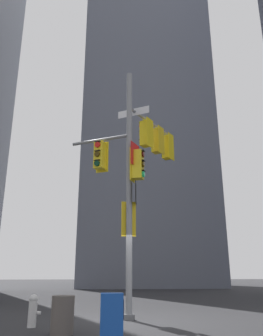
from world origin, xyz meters
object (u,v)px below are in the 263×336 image
(signal_pole_assembly, at_px, (137,165))
(trash_bin, at_px, (62,315))
(fire_hydrant, at_px, (33,310))
(newspaper_box, at_px, (112,319))

(signal_pole_assembly, bearing_deg, trash_bin, -125.59)
(signal_pole_assembly, height_order, trash_bin, signal_pole_assembly)
(fire_hydrant, bearing_deg, trash_bin, -51.39)
(signal_pole_assembly, xyz_separation_m, trash_bin, (-2.09, -2.92, -4.65))
(signal_pole_assembly, xyz_separation_m, newspaper_box, (-1.00, -4.37, -4.58))
(fire_hydrant, height_order, newspaper_box, newspaper_box)
(trash_bin, bearing_deg, signal_pole_assembly, 54.41)
(newspaper_box, xyz_separation_m, trash_bin, (-1.08, 1.45, -0.07))
(fire_hydrant, relative_size, trash_bin, 0.97)
(newspaper_box, height_order, trash_bin, newspaper_box)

